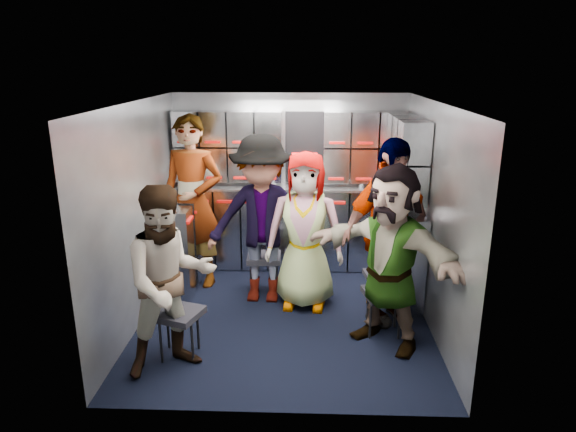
{
  "coord_description": "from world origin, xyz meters",
  "views": [
    {
      "loc": [
        0.21,
        -4.65,
        2.46
      ],
      "look_at": [
        0.02,
        0.35,
        0.94
      ],
      "focal_mm": 32.0,
      "sensor_mm": 36.0,
      "label": 1
    }
  ],
  "objects_px": {
    "jump_seat_center": "(305,260)",
    "jump_seat_near_right": "(384,296)",
    "attendant_arc_b": "(262,220)",
    "jump_seat_mid_left": "(264,259)",
    "jump_seat_near_left": "(178,316)",
    "attendant_arc_a": "(170,281)",
    "jump_seat_mid_right": "(382,278)",
    "attendant_standing": "(193,202)",
    "attendant_arc_d": "(388,232)",
    "attendant_arc_e": "(390,258)",
    "attendant_arc_c": "(305,231)"
  },
  "relations": [
    {
      "from": "jump_seat_mid_right",
      "to": "attendant_arc_a",
      "type": "bearing_deg",
      "value": -148.86
    },
    {
      "from": "jump_seat_center",
      "to": "attendant_arc_a",
      "type": "height_order",
      "value": "attendant_arc_a"
    },
    {
      "from": "jump_seat_center",
      "to": "attendant_arc_a",
      "type": "distance_m",
      "value": 1.78
    },
    {
      "from": "jump_seat_near_right",
      "to": "attendant_arc_a",
      "type": "xyz_separation_m",
      "value": [
        -1.81,
        -0.64,
        0.41
      ]
    },
    {
      "from": "jump_seat_near_left",
      "to": "jump_seat_near_right",
      "type": "height_order",
      "value": "jump_seat_near_left"
    },
    {
      "from": "jump_seat_mid_left",
      "to": "attendant_arc_d",
      "type": "xyz_separation_m",
      "value": [
        1.23,
        -0.56,
        0.52
      ]
    },
    {
      "from": "jump_seat_mid_left",
      "to": "attendant_arc_e",
      "type": "bearing_deg",
      "value": -41.14
    },
    {
      "from": "attendant_arc_a",
      "to": "attendant_arc_b",
      "type": "height_order",
      "value": "attendant_arc_b"
    },
    {
      "from": "jump_seat_center",
      "to": "jump_seat_near_right",
      "type": "relative_size",
      "value": 1.13
    },
    {
      "from": "attendant_arc_c",
      "to": "attendant_arc_e",
      "type": "xyz_separation_m",
      "value": [
        0.74,
        -0.74,
        0.02
      ]
    },
    {
      "from": "jump_seat_mid_left",
      "to": "jump_seat_near_left",
      "type": "bearing_deg",
      "value": -115.2
    },
    {
      "from": "attendant_arc_b",
      "to": "attendant_arc_d",
      "type": "bearing_deg",
      "value": -14.03
    },
    {
      "from": "jump_seat_mid_right",
      "to": "attendant_standing",
      "type": "distance_m",
      "value": 2.2
    },
    {
      "from": "jump_seat_mid_left",
      "to": "jump_seat_center",
      "type": "xyz_separation_m",
      "value": [
        0.45,
        -0.12,
        0.05
      ]
    },
    {
      "from": "attendant_standing",
      "to": "attendant_arc_c",
      "type": "height_order",
      "value": "attendant_standing"
    },
    {
      "from": "jump_seat_mid_right",
      "to": "attendant_arc_c",
      "type": "relative_size",
      "value": 0.24
    },
    {
      "from": "jump_seat_mid_left",
      "to": "attendant_arc_e",
      "type": "relative_size",
      "value": 0.26
    },
    {
      "from": "jump_seat_near_left",
      "to": "attendant_standing",
      "type": "height_order",
      "value": "attendant_standing"
    },
    {
      "from": "jump_seat_near_left",
      "to": "jump_seat_mid_right",
      "type": "distance_m",
      "value": 2.08
    },
    {
      "from": "jump_seat_near_right",
      "to": "attendant_standing",
      "type": "xyz_separation_m",
      "value": [
        -1.99,
        1.07,
        0.59
      ]
    },
    {
      "from": "jump_seat_mid_left",
      "to": "attendant_arc_a",
      "type": "relative_size",
      "value": 0.27
    },
    {
      "from": "jump_seat_near_right",
      "to": "attendant_arc_a",
      "type": "distance_m",
      "value": 1.96
    },
    {
      "from": "jump_seat_near_right",
      "to": "attendant_arc_e",
      "type": "bearing_deg",
      "value": -90.0
    },
    {
      "from": "jump_seat_near_right",
      "to": "attendant_arc_b",
      "type": "xyz_separation_m",
      "value": [
        -1.19,
        0.68,
        0.51
      ]
    },
    {
      "from": "attendant_arc_d",
      "to": "attendant_arc_e",
      "type": "height_order",
      "value": "attendant_arc_d"
    },
    {
      "from": "jump_seat_near_left",
      "to": "attendant_arc_c",
      "type": "bearing_deg",
      "value": 43.87
    },
    {
      "from": "jump_seat_center",
      "to": "attendant_arc_d",
      "type": "bearing_deg",
      "value": -29.58
    },
    {
      "from": "jump_seat_near_left",
      "to": "jump_seat_mid_left",
      "type": "distance_m",
      "value": 1.46
    },
    {
      "from": "jump_seat_mid_left",
      "to": "attendant_arc_e",
      "type": "height_order",
      "value": "attendant_arc_e"
    },
    {
      "from": "attendant_arc_c",
      "to": "jump_seat_mid_right",
      "type": "bearing_deg",
      "value": -0.56
    },
    {
      "from": "jump_seat_near_left",
      "to": "attendant_arc_e",
      "type": "xyz_separation_m",
      "value": [
        1.81,
        0.28,
        0.45
      ]
    },
    {
      "from": "attendant_arc_d",
      "to": "attendant_standing",
      "type": "bearing_deg",
      "value": 127.19
    },
    {
      "from": "jump_seat_center",
      "to": "attendant_arc_d",
      "type": "relative_size",
      "value": 0.27
    },
    {
      "from": "jump_seat_mid_left",
      "to": "attendant_arc_b",
      "type": "bearing_deg",
      "value": -90.0
    },
    {
      "from": "attendant_standing",
      "to": "attendant_arc_d",
      "type": "xyz_separation_m",
      "value": [
        2.03,
        -0.77,
        -0.06
      ]
    },
    {
      "from": "jump_seat_center",
      "to": "jump_seat_near_right",
      "type": "distance_m",
      "value": 1.05
    },
    {
      "from": "jump_seat_near_right",
      "to": "jump_seat_near_left",
      "type": "bearing_deg",
      "value": -165.61
    },
    {
      "from": "jump_seat_near_left",
      "to": "attendant_arc_d",
      "type": "bearing_deg",
      "value": 22.29
    },
    {
      "from": "attendant_arc_a",
      "to": "attendant_arc_e",
      "type": "height_order",
      "value": "attendant_arc_e"
    },
    {
      "from": "jump_seat_near_left",
      "to": "jump_seat_center",
      "type": "distance_m",
      "value": 1.61
    },
    {
      "from": "jump_seat_near_right",
      "to": "attendant_arc_c",
      "type": "relative_size",
      "value": 0.26
    },
    {
      "from": "jump_seat_center",
      "to": "attendant_standing",
      "type": "xyz_separation_m",
      "value": [
        -1.25,
        0.33,
        0.53
      ]
    },
    {
      "from": "attendant_arc_c",
      "to": "attendant_arc_e",
      "type": "height_order",
      "value": "attendant_arc_e"
    },
    {
      "from": "jump_seat_center",
      "to": "attendant_arc_a",
      "type": "bearing_deg",
      "value": -127.6
    },
    {
      "from": "jump_seat_center",
      "to": "attendant_arc_d",
      "type": "xyz_separation_m",
      "value": [
        0.79,
        -0.45,
        0.47
      ]
    },
    {
      "from": "jump_seat_near_left",
      "to": "attendant_standing",
      "type": "relative_size",
      "value": 0.24
    },
    {
      "from": "jump_seat_near_right",
      "to": "attendant_arc_d",
      "type": "height_order",
      "value": "attendant_arc_d"
    },
    {
      "from": "jump_seat_mid_left",
      "to": "attendant_arc_a",
      "type": "distance_m",
      "value": 1.67
    },
    {
      "from": "jump_seat_near_left",
      "to": "attendant_standing",
      "type": "bearing_deg",
      "value": 96.73
    },
    {
      "from": "jump_seat_mid_right",
      "to": "attendant_arc_d",
      "type": "bearing_deg",
      "value": -90.0
    }
  ]
}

